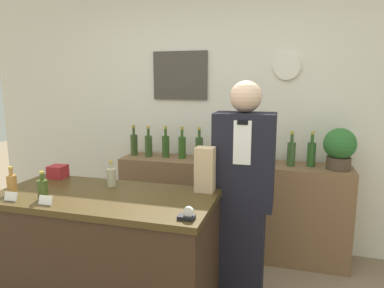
# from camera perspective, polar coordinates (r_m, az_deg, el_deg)

# --- Properties ---
(back_wall) EXTENTS (5.20, 0.09, 2.70)m
(back_wall) POSITION_cam_1_polar(r_m,az_deg,el_deg) (3.46, 4.00, 5.49)
(back_wall) COLOR silver
(back_wall) RESTS_ON ground_plane
(back_shelf) EXTENTS (2.15, 0.39, 0.90)m
(back_shelf) POSITION_cam_1_polar(r_m,az_deg,el_deg) (3.38, 6.29, -10.40)
(back_shelf) COLOR brown
(back_shelf) RESTS_ON ground_plane
(display_counter) EXTENTS (1.45, 0.68, 0.92)m
(display_counter) POSITION_cam_1_polar(r_m,az_deg,el_deg) (2.50, -14.06, -18.20)
(display_counter) COLOR #382619
(display_counter) RESTS_ON ground_plane
(shopkeeper) EXTENTS (0.42, 0.26, 1.65)m
(shopkeeper) POSITION_cam_1_polar(r_m,az_deg,el_deg) (2.50, 8.50, -8.93)
(shopkeeper) COLOR black
(shopkeeper) RESTS_ON ground_plane
(potted_plant) EXTENTS (0.27, 0.27, 0.36)m
(potted_plant) POSITION_cam_1_polar(r_m,az_deg,el_deg) (3.16, 23.38, -0.52)
(potted_plant) COLOR #4C3D2D
(potted_plant) RESTS_ON back_shelf
(paper_bag) EXTENTS (0.13, 0.11, 0.30)m
(paper_bag) POSITION_cam_1_polar(r_m,az_deg,el_deg) (2.28, 2.18, -4.26)
(paper_bag) COLOR tan
(paper_bag) RESTS_ON display_counter
(tape_dispenser) EXTENTS (0.09, 0.06, 0.07)m
(tape_dispenser) POSITION_cam_1_polar(r_m,az_deg,el_deg) (1.86, -0.82, -11.82)
(tape_dispenser) COLOR black
(tape_dispenser) RESTS_ON display_counter
(price_card_left) EXTENTS (0.09, 0.02, 0.06)m
(price_card_left) POSITION_cam_1_polar(r_m,az_deg,el_deg) (2.41, -27.94, -7.72)
(price_card_left) COLOR white
(price_card_left) RESTS_ON display_counter
(price_card_right) EXTENTS (0.09, 0.02, 0.06)m
(price_card_right) POSITION_cam_1_polar(r_m,az_deg,el_deg) (2.25, -23.23, -8.59)
(price_card_right) COLOR white
(price_card_right) RESTS_ON display_counter
(gift_box) EXTENTS (0.13, 0.12, 0.09)m
(gift_box) POSITION_cam_1_polar(r_m,az_deg,el_deg) (2.82, -21.45, -4.31)
(gift_box) COLOR maroon
(gift_box) RESTS_ON display_counter
(counter_bottle_0) EXTENTS (0.06, 0.06, 0.18)m
(counter_bottle_0) POSITION_cam_1_polar(r_m,az_deg,el_deg) (2.55, -27.82, -5.83)
(counter_bottle_0) COLOR #A67335
(counter_bottle_0) RESTS_ON display_counter
(counter_bottle_1) EXTENTS (0.06, 0.06, 0.18)m
(counter_bottle_1) POSITION_cam_1_polar(r_m,az_deg,el_deg) (2.34, -23.63, -6.87)
(counter_bottle_1) COLOR #374C1D
(counter_bottle_1) RESTS_ON display_counter
(counter_bottle_2) EXTENTS (0.06, 0.06, 0.18)m
(counter_bottle_2) POSITION_cam_1_polar(r_m,az_deg,el_deg) (2.48, -13.29, -5.31)
(counter_bottle_2) COLOR #AFA987
(counter_bottle_2) RESTS_ON display_counter
(shelf_bottle_0) EXTENTS (0.07, 0.07, 0.31)m
(shelf_bottle_0) POSITION_cam_1_polar(r_m,az_deg,el_deg) (3.53, -9.64, 0.00)
(shelf_bottle_0) COLOR #344921
(shelf_bottle_0) RESTS_ON back_shelf
(shelf_bottle_1) EXTENTS (0.07, 0.07, 0.31)m
(shelf_bottle_1) POSITION_cam_1_polar(r_m,az_deg,el_deg) (3.44, -7.25, -0.21)
(shelf_bottle_1) COLOR #304B21
(shelf_bottle_1) RESTS_ON back_shelf
(shelf_bottle_2) EXTENTS (0.07, 0.07, 0.31)m
(shelf_bottle_2) POSITION_cam_1_polar(r_m,az_deg,el_deg) (3.40, -4.39, -0.27)
(shelf_bottle_2) COLOR #2E5220
(shelf_bottle_2) RESTS_ON back_shelf
(shelf_bottle_3) EXTENTS (0.07, 0.07, 0.31)m
(shelf_bottle_3) POSITION_cam_1_polar(r_m,az_deg,el_deg) (3.34, -1.67, -0.43)
(shelf_bottle_3) COLOR #30561E
(shelf_bottle_3) RESTS_ON back_shelf
(shelf_bottle_4) EXTENTS (0.07, 0.07, 0.31)m
(shelf_bottle_4) POSITION_cam_1_polar(r_m,az_deg,el_deg) (3.30, 1.20, -0.56)
(shelf_bottle_4) COLOR #304C23
(shelf_bottle_4) RESTS_ON back_shelf
(shelf_bottle_5) EXTENTS (0.07, 0.07, 0.31)m
(shelf_bottle_5) POSITION_cam_1_polar(r_m,az_deg,el_deg) (3.25, 4.04, -0.77)
(shelf_bottle_5) COLOR #2F501E
(shelf_bottle_5) RESTS_ON back_shelf
(shelf_bottle_6) EXTENTS (0.07, 0.07, 0.31)m
(shelf_bottle_6) POSITION_cam_1_polar(r_m,az_deg,el_deg) (3.21, 7.01, -0.94)
(shelf_bottle_6) COLOR #314B24
(shelf_bottle_6) RESTS_ON back_shelf
(shelf_bottle_7) EXTENTS (0.07, 0.07, 0.31)m
(shelf_bottle_7) POSITION_cam_1_polar(r_m,az_deg,el_deg) (3.21, 10.08, -1.04)
(shelf_bottle_7) COLOR #30531D
(shelf_bottle_7) RESTS_ON back_shelf
(shelf_bottle_8) EXTENTS (0.07, 0.07, 0.31)m
(shelf_bottle_8) POSITION_cam_1_polar(r_m,az_deg,el_deg) (3.19, 13.13, -1.23)
(shelf_bottle_8) COLOR #2A4A1E
(shelf_bottle_8) RESTS_ON back_shelf
(shelf_bottle_9) EXTENTS (0.07, 0.07, 0.31)m
(shelf_bottle_9) POSITION_cam_1_polar(r_m,az_deg,el_deg) (3.17, 16.21, -1.44)
(shelf_bottle_9) COLOR #33522A
(shelf_bottle_9) RESTS_ON back_shelf
(shelf_bottle_10) EXTENTS (0.07, 0.07, 0.31)m
(shelf_bottle_10) POSITION_cam_1_polar(r_m,az_deg,el_deg) (3.20, 19.27, -1.48)
(shelf_bottle_10) COLOR #2A5723
(shelf_bottle_10) RESTS_ON back_shelf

